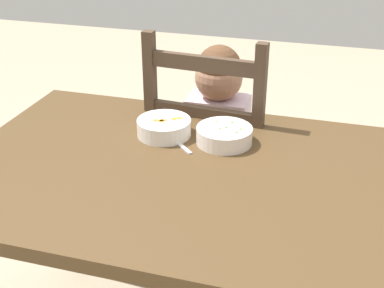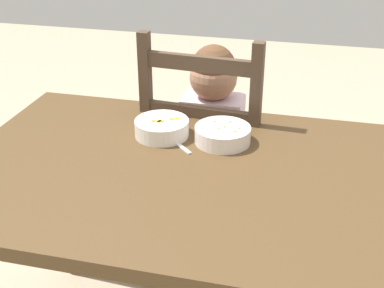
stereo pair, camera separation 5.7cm
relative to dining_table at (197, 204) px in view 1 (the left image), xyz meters
The scene contains 6 objects.
dining_table is the anchor object (origin of this frame).
dining_chair 0.51m from the dining_table, 98.13° to the left, with size 0.45×0.45×1.05m.
child_figure 0.48m from the dining_table, 97.68° to the left, with size 0.32×0.31×0.98m.
bowl_of_peas 0.23m from the dining_table, 80.08° to the left, with size 0.17×0.17×0.05m.
bowl_of_carrots 0.28m from the dining_table, 131.03° to the left, with size 0.17×0.17×0.05m.
spoon 0.22m from the dining_table, 126.91° to the left, with size 0.11×0.11×0.01m.
Camera 1 is at (0.34, -1.22, 1.51)m, focal length 49.55 mm.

